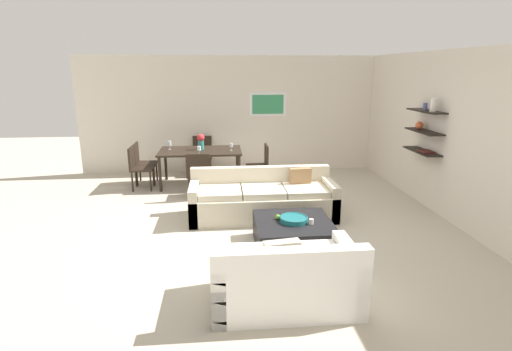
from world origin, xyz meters
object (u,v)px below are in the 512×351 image
at_px(dining_chair_left_far, 142,160).
at_px(dining_chair_head, 202,153).
at_px(wine_glass_right_near, 231,145).
at_px(wine_glass_foot, 199,149).
at_px(loveseat_white, 285,278).
at_px(wine_glass_left_far, 169,144).
at_px(decorative_bowl, 294,219).
at_px(candle_jar, 311,222).
at_px(dining_chair_right_near, 261,163).
at_px(centerpiece_vase, 201,141).
at_px(sofa_beige, 263,200).
at_px(dining_table, 200,153).
at_px(dining_chair_foot, 199,172).
at_px(coffee_table, 293,234).
at_px(apple_on_coffee_table, 278,217).
at_px(dining_chair_left_near, 138,165).

relative_size(dining_chair_left_far, dining_chair_head, 1.00).
distance_m(wine_glass_right_near, wine_glass_foot, 0.72).
distance_m(loveseat_white, wine_glass_left_far, 5.05).
distance_m(decorative_bowl, candle_jar, 0.25).
bearing_deg(dining_chair_right_near, centerpiece_vase, 167.27).
height_order(dining_chair_head, wine_glass_right_near, wine_glass_right_near).
relative_size(sofa_beige, dining_chair_head, 2.70).
bearing_deg(sofa_beige, dining_chair_right_near, 85.13).
bearing_deg(decorative_bowl, sofa_beige, 103.30).
distance_m(decorative_bowl, dining_table, 3.54).
relative_size(loveseat_white, dining_table, 0.89).
height_order(dining_chair_right_near, wine_glass_left_far, wine_glass_left_far).
bearing_deg(dining_chair_right_near, wine_glass_left_far, 169.46).
bearing_deg(candle_jar, dining_chair_foot, 123.36).
bearing_deg(dining_chair_left_far, coffee_table, -52.50).
distance_m(wine_glass_foot, wine_glass_left_far, 0.86).
distance_m(apple_on_coffee_table, dining_chair_left_near, 3.81).
bearing_deg(dining_chair_right_near, wine_glass_right_near, 170.50).
height_order(dining_table, wine_glass_left_far, wine_glass_left_far).
relative_size(dining_chair_left_near, dining_chair_right_near, 1.00).
xyz_separation_m(sofa_beige, wine_glass_right_near, (-0.46, 1.90, 0.57)).
xyz_separation_m(dining_chair_foot, wine_glass_foot, (-0.00, 0.47, 0.37)).
distance_m(dining_chair_left_near, dining_chair_left_far, 0.46).
relative_size(decorative_bowl, dining_chair_foot, 0.44).
relative_size(apple_on_coffee_table, dining_chair_left_far, 0.08).
bearing_deg(apple_on_coffee_table, loveseat_white, -95.19).
xyz_separation_m(dining_chair_foot, wine_glass_left_far, (-0.64, 1.04, 0.37)).
relative_size(sofa_beige, wine_glass_foot, 14.28).
height_order(dining_chair_left_near, dining_chair_right_near, same).
distance_m(candle_jar, dining_chair_foot, 2.93).
distance_m(dining_chair_left_near, wine_glass_left_far, 0.80).
xyz_separation_m(sofa_beige, dining_table, (-1.11, 2.02, 0.39)).
relative_size(coffee_table, dining_chair_head, 1.19).
bearing_deg(decorative_bowl, wine_glass_right_near, 103.53).
relative_size(loveseat_white, wine_glass_right_near, 9.59).
relative_size(coffee_table, dining_chair_left_far, 1.19).
distance_m(apple_on_coffee_table, centerpiece_vase, 3.45).
xyz_separation_m(candle_jar, dining_chair_head, (-1.61, 4.28, 0.09)).
height_order(loveseat_white, dining_chair_left_far, dining_chair_left_far).
height_order(dining_chair_left_near, dining_chair_left_far, same).
height_order(loveseat_white, candle_jar, loveseat_white).
height_order(sofa_beige, centerpiece_vase, centerpiece_vase).
relative_size(sofa_beige, dining_table, 1.39).
bearing_deg(dining_chair_foot, coffee_table, -58.93).
relative_size(decorative_bowl, candle_jar, 5.20).
relative_size(dining_chair_right_near, dining_chair_head, 1.00).
relative_size(loveseat_white, dining_chair_head, 1.73).
bearing_deg(coffee_table, dining_chair_foot, 121.07).
height_order(decorative_bowl, wine_glass_foot, wine_glass_foot).
relative_size(coffee_table, dining_table, 0.61).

